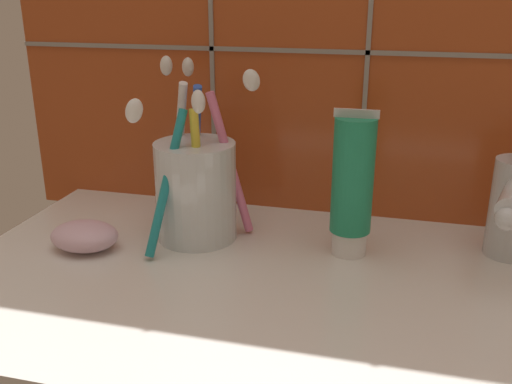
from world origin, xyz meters
TOP-DOWN VIEW (x-y plane):
  - sink_counter at (0.00, 0.00)cm, footprint 69.56×36.23cm
  - toothbrush_cup at (-14.31, 7.26)cm, footprint 12.94×17.40cm
  - toothpaste_tube at (1.73, 7.15)cm, footprint 4.19×3.99cm
  - soap_bar at (-24.21, 1.42)cm, footprint 6.96×5.48cm

SIDE VIEW (x-z plane):
  - sink_counter at x=0.00cm, z-range 0.00..2.00cm
  - soap_bar at x=-24.21cm, z-range 2.00..4.85cm
  - toothbrush_cup at x=-14.31cm, z-range -1.53..16.87cm
  - toothpaste_tube at x=1.73cm, z-range 1.94..16.47cm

